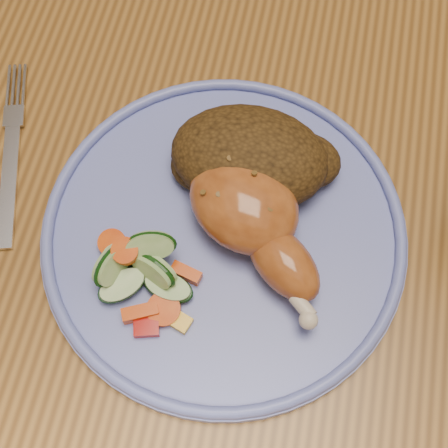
% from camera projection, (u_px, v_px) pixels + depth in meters
% --- Properties ---
extents(ground, '(4.00, 4.00, 0.00)m').
position_uv_depth(ground, '(284.00, 333.00, 1.26)').
color(ground, brown).
rests_on(ground, ground).
extents(dining_table, '(0.90, 1.40, 0.75)m').
position_uv_depth(dining_table, '(341.00, 179.00, 0.65)').
color(dining_table, '#8E5E26').
rests_on(dining_table, ground).
extents(plate, '(0.31, 0.31, 0.01)m').
position_uv_depth(plate, '(224.00, 234.00, 0.53)').
color(plate, '#6673C7').
rests_on(plate, dining_table).
extents(plate_rim, '(0.31, 0.31, 0.01)m').
position_uv_depth(plate_rim, '(224.00, 229.00, 0.52)').
color(plate_rim, '#6673C7').
rests_on(plate_rim, plate).
extents(chicken_leg, '(0.15, 0.15, 0.05)m').
position_uv_depth(chicken_leg, '(253.00, 217.00, 0.50)').
color(chicken_leg, '#B05C24').
rests_on(chicken_leg, plate).
extents(rice_pilaf, '(0.14, 0.10, 0.06)m').
position_uv_depth(rice_pilaf, '(253.00, 158.00, 0.53)').
color(rice_pilaf, '#422C10').
rests_on(rice_pilaf, plate).
extents(vegetable_pile, '(0.09, 0.09, 0.05)m').
position_uv_depth(vegetable_pile, '(140.00, 271.00, 0.50)').
color(vegetable_pile, '#A50A05').
rests_on(vegetable_pile, plate).
extents(fork, '(0.06, 0.17, 0.00)m').
position_uv_depth(fork, '(11.00, 158.00, 0.56)').
color(fork, silver).
rests_on(fork, dining_table).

